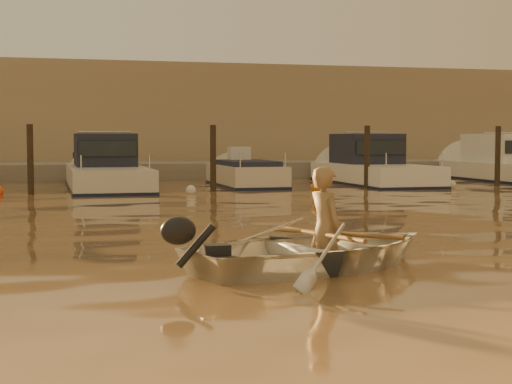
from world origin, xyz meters
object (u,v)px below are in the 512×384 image
object	(u,v)px
dinghy	(318,249)
moored_boat_2	(107,169)
moored_boat_3	(246,179)
person	(325,229)
moored_boat_4	(374,166)
waterfront_building	(158,120)

from	to	relation	value
dinghy	moored_boat_2	world-z (taller)	moored_boat_2
moored_boat_3	moored_boat_2	bearing A→B (deg)	180.00
dinghy	moored_boat_2	xyz separation A→B (m)	(-1.39, 16.15, 0.38)
person	moored_boat_4	bearing A→B (deg)	-43.70
moored_boat_2	waterfront_building	bearing A→B (deg)	73.75
moored_boat_4	dinghy	bearing A→B (deg)	-115.80
dinghy	moored_boat_3	bearing A→B (deg)	-29.29
dinghy	moored_boat_4	distance (m)	17.94
dinghy	moored_boat_4	bearing A→B (deg)	-43.93
moored_boat_3	waterfront_building	size ratio (longest dim) A/B	0.11
moored_boat_3	moored_boat_4	xyz separation A→B (m)	(4.62, 0.00, 0.40)
person	moored_boat_3	world-z (taller)	person
moored_boat_4	waterfront_building	world-z (taller)	waterfront_building
person	moored_boat_2	bearing A→B (deg)	-12.85
dinghy	moored_boat_2	bearing A→B (deg)	-13.20
moored_boat_4	person	bearing A→B (deg)	-115.57
dinghy	moored_boat_3	xyz separation A→B (m)	(3.19, 16.15, -0.02)
dinghy	moored_boat_2	size ratio (longest dim) A/B	0.45
person	moored_boat_2	distance (m)	16.19
moored_boat_3	moored_boat_4	bearing A→B (deg)	0.00
dinghy	waterfront_building	world-z (taller)	waterfront_building
moored_boat_2	waterfront_building	xyz separation A→B (m)	(3.21, 11.00, 1.77)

